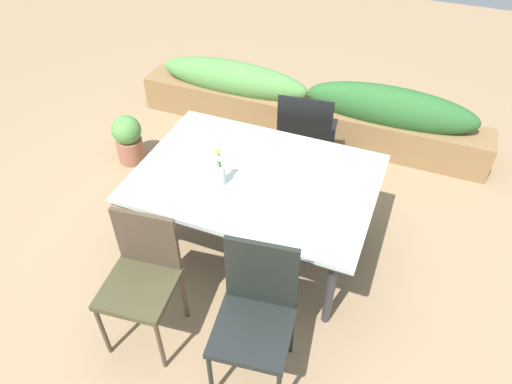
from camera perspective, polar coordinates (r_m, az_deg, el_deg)
The scene contains 8 objects.
ground_plane at distance 3.82m, azimuth -1.18°, elevation -5.72°, with size 12.00×12.00×0.00m, color #9E7F5B.
dining_table at distance 3.30m, azimuth -0.00°, elevation 1.19°, with size 1.64×1.15×0.72m.
chair_far_side at distance 4.04m, azimuth 6.03°, elevation 7.32°, with size 0.51×0.51×0.93m.
chair_near_right at distance 2.74m, azimuth 0.01°, elevation -13.98°, with size 0.49×0.49×0.96m.
chair_near_left at distance 2.98m, azimuth -13.49°, elevation -9.41°, with size 0.47×0.47×0.92m.
flower_vase at distance 3.14m, azimuth -4.34°, elevation 2.64°, with size 0.07×0.07×0.29m.
planter_box at distance 4.81m, azimuth 6.36°, elevation 10.15°, with size 3.52×0.39×0.68m.
potted_plant at distance 4.59m, azimuth -15.07°, elevation 6.21°, with size 0.27×0.27×0.48m.
Camera 1 is at (1.03, -2.37, 2.81)m, focal length 33.35 mm.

